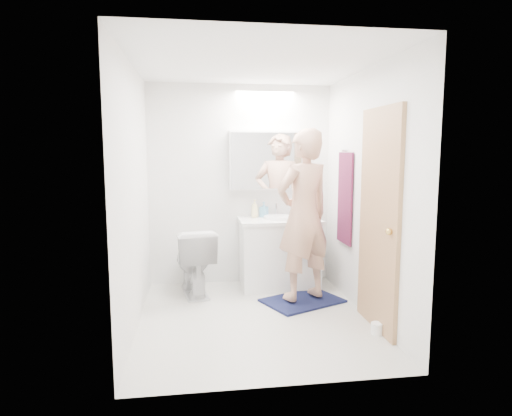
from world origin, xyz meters
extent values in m
plane|color=silver|center=(0.00, 0.00, 0.00)|extent=(2.50, 2.50, 0.00)
plane|color=white|center=(0.00, 0.00, 2.40)|extent=(2.50, 2.50, 0.00)
plane|color=white|center=(0.00, 1.25, 1.20)|extent=(2.50, 0.00, 2.50)
plane|color=white|center=(0.00, -1.25, 1.20)|extent=(2.50, 0.00, 2.50)
plane|color=white|center=(-1.10, 0.00, 1.20)|extent=(0.00, 2.50, 2.50)
plane|color=white|center=(1.10, 0.00, 1.20)|extent=(0.00, 2.50, 2.50)
cube|color=white|center=(0.43, 0.96, 0.39)|extent=(0.90, 0.55, 0.78)
cube|color=white|center=(0.43, 0.96, 0.80)|extent=(0.95, 0.58, 0.04)
cylinder|color=white|center=(0.43, 0.99, 0.84)|extent=(0.36, 0.36, 0.03)
cylinder|color=silver|center=(0.43, 1.19, 0.90)|extent=(0.02, 0.02, 0.16)
cube|color=white|center=(0.30, 1.18, 1.50)|extent=(0.88, 0.14, 0.70)
cube|color=silver|center=(0.30, 1.10, 1.50)|extent=(0.84, 0.01, 0.66)
imported|color=white|center=(-0.58, 0.85, 0.38)|extent=(0.54, 0.80, 0.76)
cube|color=#13133E|center=(0.58, 0.40, 0.01)|extent=(0.96, 0.83, 0.02)
imported|color=tan|center=(0.58, 0.40, 0.95)|extent=(0.77, 0.66, 1.80)
cube|color=tan|center=(1.08, -0.35, 1.00)|extent=(0.04, 0.80, 2.00)
sphere|color=gold|center=(1.04, -0.65, 0.95)|extent=(0.06, 0.06, 0.06)
cube|color=#19123A|center=(1.08, 0.55, 1.10)|extent=(0.02, 0.42, 1.00)
cylinder|color=silver|center=(1.07, 0.55, 1.62)|extent=(0.07, 0.02, 0.02)
imported|color=beige|center=(0.16, 1.11, 0.93)|extent=(0.12, 0.12, 0.22)
imported|color=#599BC0|center=(0.27, 1.15, 0.91)|extent=(0.12, 0.12, 0.18)
imported|color=#3E43BA|center=(0.70, 1.12, 0.87)|extent=(0.14, 0.14, 0.10)
cylinder|color=white|center=(1.03, -0.51, 0.05)|extent=(0.11, 0.11, 0.10)
camera|label=1|loc=(-0.56, -4.04, 1.62)|focal=30.78mm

